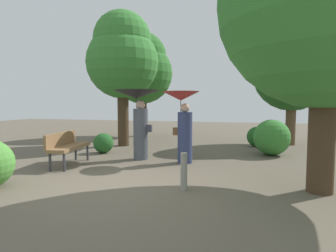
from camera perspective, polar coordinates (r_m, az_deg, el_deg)
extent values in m
plane|color=brown|center=(5.52, -9.19, -11.82)|extent=(40.00, 40.00, 0.00)
cylinder|color=#474C56|center=(7.97, -5.48, -1.61)|extent=(0.40, 0.40, 1.41)
sphere|color=tan|center=(7.92, -5.53, 4.29)|extent=(0.25, 0.25, 0.25)
cylinder|color=#333338|center=(7.98, -6.30, 2.73)|extent=(0.02, 0.02, 0.77)
cone|color=black|center=(7.98, -6.33, 6.32)|extent=(1.30, 1.30, 0.23)
cube|color=#333342|center=(7.84, -3.77, -0.47)|extent=(0.14, 0.10, 0.20)
cylinder|color=navy|center=(7.45, 3.39, -2.33)|extent=(0.38, 0.38, 1.33)
sphere|color=tan|center=(7.40, 3.42, 3.61)|extent=(0.24, 0.24, 0.24)
cylinder|color=#333338|center=(7.44, 2.57, 2.18)|extent=(0.02, 0.02, 0.76)
cone|color=#B22D2D|center=(7.44, 2.59, 6.01)|extent=(0.97, 0.97, 0.24)
cube|color=brown|center=(7.51, 1.58, -1.06)|extent=(0.14, 0.10, 0.20)
cylinder|color=#38383D|center=(6.95, -20.06, -6.79)|extent=(0.06, 0.06, 0.44)
cylinder|color=#38383D|center=(7.11, -22.53, -6.62)|extent=(0.06, 0.06, 0.44)
cylinder|color=#38383D|center=(8.15, -15.79, -5.08)|extent=(0.06, 0.06, 0.44)
cylinder|color=#38383D|center=(8.28, -17.97, -4.97)|extent=(0.06, 0.06, 0.44)
cube|color=olive|center=(7.58, -18.97, -4.02)|extent=(0.68, 1.55, 0.08)
cube|color=olive|center=(7.66, -20.62, -2.50)|extent=(0.31, 1.49, 0.35)
cylinder|color=#42301E|center=(10.65, -9.01, 7.00)|extent=(0.41, 0.41, 4.07)
sphere|color=#387F33|center=(10.74, -9.08, 12.43)|extent=(2.61, 2.61, 2.61)
sphere|color=#387F33|center=(10.89, -9.13, 16.67)|extent=(2.09, 2.09, 2.09)
cylinder|color=#42301E|center=(5.59, 28.81, 10.48)|extent=(0.44, 0.44, 4.36)
sphere|color=#387F33|center=(5.81, 29.23, 21.20)|extent=(3.65, 3.65, 3.65)
cylinder|color=#42301E|center=(13.72, -5.14, 6.27)|extent=(0.40, 0.40, 3.99)
sphere|color=#2D6B28|center=(13.79, -5.16, 10.41)|extent=(2.86, 2.86, 2.86)
sphere|color=#2D6B28|center=(13.90, -5.19, 13.68)|extent=(2.29, 2.29, 2.29)
cylinder|color=brown|center=(11.67, 23.45, 5.36)|extent=(0.36, 0.36, 3.62)
sphere|color=#235B23|center=(11.73, 23.59, 9.77)|extent=(2.85, 2.85, 2.85)
sphere|color=#235B23|center=(11.82, 23.70, 13.26)|extent=(2.28, 2.28, 2.28)
sphere|color=#387F33|center=(9.11, 20.02, -2.16)|extent=(1.08, 1.08, 1.08)
sphere|color=#235B23|center=(9.20, -12.79, -3.35)|extent=(0.63, 0.63, 0.63)
sphere|color=#235B23|center=(10.78, 17.37, -2.06)|extent=(0.73, 0.73, 0.73)
cylinder|color=gray|center=(5.16, 3.20, -9.07)|extent=(0.12, 0.12, 0.67)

